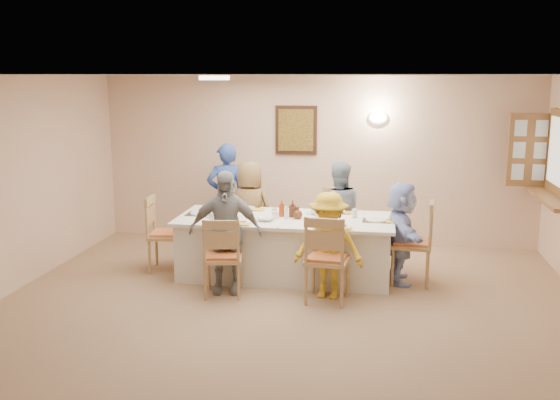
% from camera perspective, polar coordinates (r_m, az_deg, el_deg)
% --- Properties ---
extents(ground, '(7.00, 7.00, 0.00)m').
position_cam_1_polar(ground, '(6.33, -0.29, -11.92)').
color(ground, '#987050').
extents(room_walls, '(7.00, 7.00, 7.00)m').
position_cam_1_polar(room_walls, '(5.90, -0.31, 1.73)').
color(room_walls, beige).
rests_on(room_walls, ground).
extents(wall_picture, '(0.62, 0.05, 0.72)m').
position_cam_1_polar(wall_picture, '(9.32, 1.48, 6.41)').
color(wall_picture, black).
rests_on(wall_picture, room_walls).
extents(wall_sconce, '(0.26, 0.09, 0.18)m').
position_cam_1_polar(wall_sconce, '(9.19, 8.96, 7.46)').
color(wall_sconce, white).
rests_on(wall_sconce, room_walls).
extents(ceiling_light, '(0.36, 0.36, 0.05)m').
position_cam_1_polar(ceiling_light, '(7.50, -6.03, 11.05)').
color(ceiling_light, white).
rests_on(ceiling_light, room_walls).
extents(hatch_sill, '(0.30, 1.50, 0.05)m').
position_cam_1_polar(hatch_sill, '(8.54, 23.54, 0.10)').
color(hatch_sill, olive).
rests_on(hatch_sill, room_walls).
extents(shutter_door, '(0.55, 0.04, 1.00)m').
position_cam_1_polar(shutter_door, '(9.16, 21.82, 4.26)').
color(shutter_door, olive).
rests_on(shutter_door, room_walls).
extents(dining_table, '(2.68, 1.14, 0.76)m').
position_cam_1_polar(dining_table, '(7.86, 0.50, -4.31)').
color(dining_table, silver).
rests_on(dining_table, ground).
extents(chair_back_left, '(0.48, 0.48, 0.89)m').
position_cam_1_polar(chair_back_left, '(8.71, -2.59, -2.31)').
color(chair_back_left, tan).
rests_on(chair_back_left, ground).
extents(chair_back_right, '(0.52, 0.52, 0.99)m').
position_cam_1_polar(chair_back_right, '(8.53, 5.33, -2.31)').
color(chair_back_right, tan).
rests_on(chair_back_right, ground).
extents(chair_front_left, '(0.52, 0.52, 0.94)m').
position_cam_1_polar(chair_front_left, '(7.20, -5.24, -5.09)').
color(chair_front_left, tan).
rests_on(chair_front_left, ground).
extents(chair_front_right, '(0.53, 0.53, 1.01)m').
position_cam_1_polar(chair_front_right, '(6.99, 4.37, -5.27)').
color(chair_front_right, tan).
rests_on(chair_front_right, ground).
extents(chair_left_end, '(0.53, 0.53, 0.99)m').
position_cam_1_polar(chair_left_end, '(8.20, -10.27, -3.00)').
color(chair_left_end, tan).
rests_on(chair_left_end, ground).
extents(chair_right_end, '(0.54, 0.54, 1.03)m').
position_cam_1_polar(chair_right_end, '(7.74, 11.93, -3.77)').
color(chair_right_end, tan).
rests_on(chair_right_end, ground).
extents(diner_back_left, '(0.79, 0.63, 1.36)m').
position_cam_1_polar(diner_back_left, '(8.54, -2.77, -0.96)').
color(diner_back_left, brown).
rests_on(diner_back_left, ground).
extents(diner_back_right, '(0.88, 0.78, 1.39)m').
position_cam_1_polar(diner_back_right, '(8.37, 5.29, -1.17)').
color(diner_back_right, '#8899AD').
rests_on(diner_back_right, ground).
extents(diner_front_left, '(0.92, 0.54, 1.44)m').
position_cam_1_polar(diner_front_left, '(7.24, -5.03, -2.92)').
color(diner_front_left, '#969696').
rests_on(diner_front_left, ground).
extents(diner_front_right, '(0.88, 0.61, 1.22)m').
position_cam_1_polar(diner_front_right, '(7.08, 4.47, -4.17)').
color(diner_front_right, gold).
rests_on(diner_front_right, ground).
extents(diner_right_end, '(1.23, 0.60, 1.25)m').
position_cam_1_polar(diner_right_end, '(7.71, 11.00, -2.96)').
color(diner_right_end, '#B1C3FF').
rests_on(diner_right_end, ground).
extents(caregiver, '(0.85, 0.80, 1.55)m').
position_cam_1_polar(caregiver, '(9.07, -4.93, 0.33)').
color(caregiver, '#2C4795').
rests_on(caregiver, ground).
extents(placemat_fl, '(0.33, 0.25, 0.01)m').
position_cam_1_polar(placemat_fl, '(7.48, -4.54, -2.12)').
color(placemat_fl, '#472B19').
rests_on(placemat_fl, dining_table).
extents(plate_fl, '(0.24, 0.24, 0.01)m').
position_cam_1_polar(plate_fl, '(7.48, -4.55, -2.05)').
color(plate_fl, white).
rests_on(plate_fl, dining_table).
extents(napkin_fl, '(0.13, 0.13, 0.01)m').
position_cam_1_polar(napkin_fl, '(7.39, -3.28, -2.22)').
color(napkin_fl, yellow).
rests_on(napkin_fl, dining_table).
extents(placemat_fr, '(0.36, 0.27, 0.01)m').
position_cam_1_polar(placemat_fr, '(7.29, 4.66, -2.48)').
color(placemat_fr, '#472B19').
rests_on(placemat_fr, dining_table).
extents(plate_fr, '(0.23, 0.23, 0.01)m').
position_cam_1_polar(plate_fr, '(7.29, 4.66, -2.41)').
color(plate_fr, white).
rests_on(plate_fr, dining_table).
extents(napkin_fr, '(0.13, 0.13, 0.01)m').
position_cam_1_polar(napkin_fr, '(7.23, 6.05, -2.57)').
color(napkin_fr, yellow).
rests_on(napkin_fr, dining_table).
extents(placemat_bl, '(0.34, 0.25, 0.01)m').
position_cam_1_polar(placemat_bl, '(8.27, -3.15, -0.79)').
color(placemat_bl, '#472B19').
rests_on(placemat_bl, dining_table).
extents(plate_bl, '(0.25, 0.25, 0.02)m').
position_cam_1_polar(plate_bl, '(8.27, -3.15, -0.73)').
color(plate_bl, white).
rests_on(plate_bl, dining_table).
extents(napkin_bl, '(0.15, 0.15, 0.01)m').
position_cam_1_polar(napkin_bl, '(8.19, -2.00, -0.86)').
color(napkin_bl, yellow).
rests_on(napkin_bl, dining_table).
extents(placemat_br, '(0.37, 0.27, 0.01)m').
position_cam_1_polar(placemat_br, '(8.10, 5.16, -1.08)').
color(placemat_br, '#472B19').
rests_on(placemat_br, dining_table).
extents(plate_br, '(0.24, 0.24, 0.02)m').
position_cam_1_polar(plate_br, '(8.10, 5.16, -1.01)').
color(plate_br, white).
rests_on(plate_br, dining_table).
extents(napkin_br, '(0.14, 0.14, 0.01)m').
position_cam_1_polar(napkin_br, '(8.04, 6.42, -1.15)').
color(napkin_br, yellow).
rests_on(napkin_br, dining_table).
extents(placemat_le, '(0.35, 0.26, 0.01)m').
position_cam_1_polar(placemat_le, '(8.00, -7.30, -1.29)').
color(placemat_le, '#472B19').
rests_on(placemat_le, dining_table).
extents(plate_le, '(0.26, 0.26, 0.02)m').
position_cam_1_polar(plate_le, '(8.00, -7.30, -1.22)').
color(plate_le, white).
rests_on(plate_le, dining_table).
extents(napkin_le, '(0.13, 0.13, 0.01)m').
position_cam_1_polar(napkin_le, '(7.90, -6.15, -1.37)').
color(napkin_le, yellow).
rests_on(napkin_le, dining_table).
extents(placemat_re, '(0.33, 0.25, 0.01)m').
position_cam_1_polar(placemat_re, '(7.67, 8.80, -1.87)').
color(placemat_re, '#472B19').
rests_on(placemat_re, dining_table).
extents(plate_re, '(0.26, 0.26, 0.02)m').
position_cam_1_polar(plate_re, '(7.67, 8.80, -1.80)').
color(plate_re, white).
rests_on(plate_re, dining_table).
extents(napkin_re, '(0.13, 0.13, 0.01)m').
position_cam_1_polar(napkin_re, '(7.62, 10.15, -1.95)').
color(napkin_re, yellow).
rests_on(napkin_re, dining_table).
extents(teacup_a, '(0.16, 0.16, 0.10)m').
position_cam_1_polar(teacup_a, '(7.62, -6.11, -1.55)').
color(teacup_a, white).
rests_on(teacup_a, dining_table).
extents(teacup_b, '(0.15, 0.15, 0.08)m').
position_cam_1_polar(teacup_b, '(8.19, 3.60, -0.65)').
color(teacup_b, white).
rests_on(teacup_b, dining_table).
extents(bowl_a, '(0.30, 0.30, 0.05)m').
position_cam_1_polar(bowl_a, '(7.59, -1.31, -1.72)').
color(bowl_a, white).
rests_on(bowl_a, dining_table).
extents(bowl_b, '(0.30, 0.30, 0.06)m').
position_cam_1_polar(bowl_b, '(7.94, 3.49, -1.12)').
color(bowl_b, white).
rests_on(bowl_b, dining_table).
extents(condiment_ketchup, '(0.13, 0.13, 0.21)m').
position_cam_1_polar(condiment_ketchup, '(7.80, 0.16, -0.77)').
color(condiment_ketchup, '#A1300D').
rests_on(condiment_ketchup, dining_table).
extents(condiment_brown, '(0.12, 0.12, 0.21)m').
position_cam_1_polar(condiment_brown, '(7.79, 1.16, -0.80)').
color(condiment_brown, '#4E2715').
rests_on(condiment_brown, dining_table).
extents(condiment_malt, '(0.19, 0.19, 0.15)m').
position_cam_1_polar(condiment_malt, '(7.68, 1.64, -1.17)').
color(condiment_malt, '#4E2715').
rests_on(condiment_malt, dining_table).
extents(drinking_glass, '(0.06, 0.06, 0.10)m').
position_cam_1_polar(drinking_glass, '(7.82, -0.52, -1.09)').
color(drinking_glass, silver).
rests_on(drinking_glass, dining_table).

